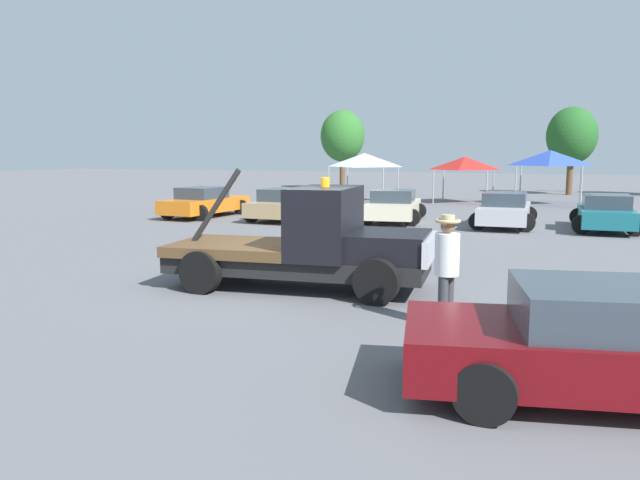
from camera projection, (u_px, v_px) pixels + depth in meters
ground_plane at (298, 288)px, 13.18m from camera, size 160.00×160.00×0.00m
tow_truck at (313, 246)px, 12.96m from camera, size 5.68×2.72×2.51m
foreground_car at (636, 345)px, 7.11m from camera, size 5.63×3.08×1.34m
person_near_truck at (447, 262)px, 10.06m from camera, size 0.41×0.41×1.85m
parked_car_orange at (205, 202)px, 27.83m from camera, size 2.54×4.77×1.34m
parked_car_tan at (286, 205)px, 26.46m from camera, size 2.56×4.27×1.34m
parked_car_cream at (394, 206)px, 25.79m from camera, size 2.85×4.52×1.34m
parked_car_silver at (505, 210)px, 24.12m from camera, size 2.45×4.73×1.34m
parked_car_teal at (605, 213)px, 22.88m from camera, size 2.45×4.46×1.34m
canopy_tent_white at (364, 160)px, 36.85m from camera, size 3.34×3.34×2.83m
canopy_tent_red at (465, 163)px, 35.52m from camera, size 3.00×3.00×2.63m
canopy_tent_blue at (550, 158)px, 34.13m from camera, size 3.33×3.33×2.99m
tree_left at (572, 136)px, 42.20m from camera, size 3.33×3.33×5.95m
tree_right at (343, 136)px, 48.99m from camera, size 3.46×3.46×6.18m
traffic_cone at (412, 245)px, 17.63m from camera, size 0.40×0.40×0.55m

